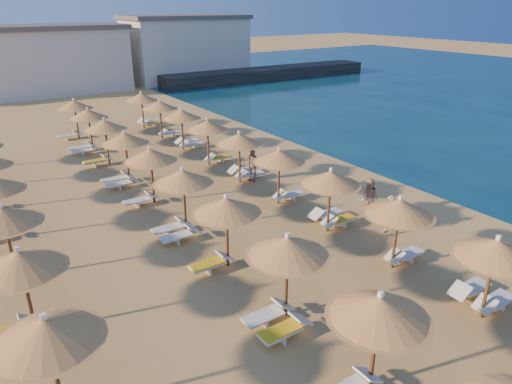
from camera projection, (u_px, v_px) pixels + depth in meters
ground at (298, 257)px, 18.34m from camera, size 220.00×220.00×0.00m
jetty at (268, 74)px, 61.11m from camera, size 30.12×5.02×1.50m
hotel_blocks at (73, 57)px, 53.04m from camera, size 45.16×10.50×8.10m
parasol_row_east at (279, 157)px, 22.29m from camera, size 2.65×39.37×3.00m
parasol_row_west at (183, 178)px, 19.61m from camera, size 2.65×39.37×3.00m
loungers at (196, 217)px, 20.97m from camera, size 15.27×38.23×0.66m
beachgoer_c at (252, 165)px, 25.92m from camera, size 0.97×1.20×1.91m
beachgoer_b at (369, 198)px, 21.51m from camera, size 0.81×0.99×1.90m
beachgoer_a at (389, 215)px, 19.84m from camera, size 0.53×0.72×1.82m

